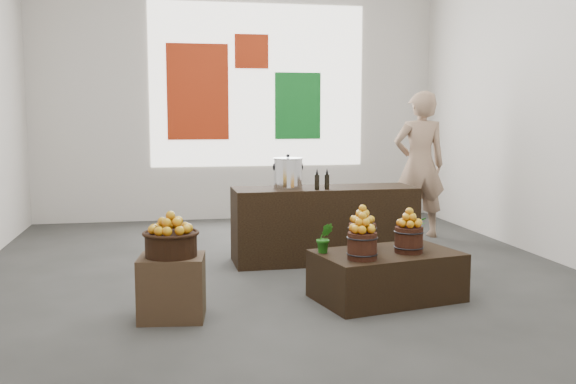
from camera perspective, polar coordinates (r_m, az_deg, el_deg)
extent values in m
plane|color=#3A3A37|center=(6.41, -0.81, -7.25)|extent=(7.00, 7.00, 0.00)
cube|color=beige|center=(9.69, -4.45, 9.42)|extent=(6.00, 0.04, 4.00)
cube|color=white|center=(9.71, -2.65, 9.43)|extent=(3.20, 0.02, 2.40)
cube|color=#A7280C|center=(9.61, -8.03, 8.80)|extent=(0.90, 0.04, 1.40)
cube|color=#106C21|center=(9.80, 0.87, 7.65)|extent=(0.70, 0.04, 1.00)
cube|color=#A7280C|center=(9.72, -3.26, 12.37)|extent=(0.50, 0.04, 0.50)
cube|color=#4A3122|center=(5.06, -10.27, -8.35)|extent=(0.54, 0.46, 0.49)
cylinder|color=black|center=(4.98, -10.35, -4.63)|extent=(0.39, 0.39, 0.18)
cube|color=black|center=(5.57, 8.76, -7.35)|extent=(1.31, 0.96, 0.41)
cylinder|color=#3B1B10|center=(5.19, 6.61, -4.80)|extent=(0.24, 0.24, 0.22)
cylinder|color=#3B1B10|center=(5.51, 10.69, -4.20)|extent=(0.24, 0.24, 0.22)
cylinder|color=#3B1B10|center=(5.62, 6.61, -3.89)|extent=(0.24, 0.24, 0.22)
imported|color=#1E6715|center=(5.79, 11.02, -3.42)|extent=(0.26, 0.23, 0.27)
imported|color=#1E6715|center=(5.40, 3.27, -4.09)|extent=(0.15, 0.13, 0.26)
cube|color=black|center=(6.90, 3.24, -2.87)|extent=(1.96, 0.65, 0.80)
cylinder|color=silver|center=(6.73, -0.01, 1.62)|extent=(0.30, 0.30, 0.30)
imported|color=#94735A|center=(8.35, 11.61, 2.38)|extent=(0.70, 0.48, 1.86)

